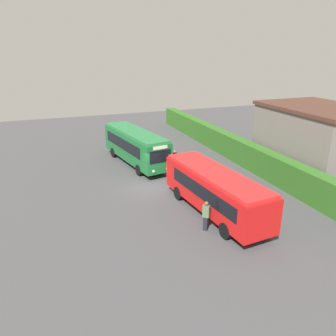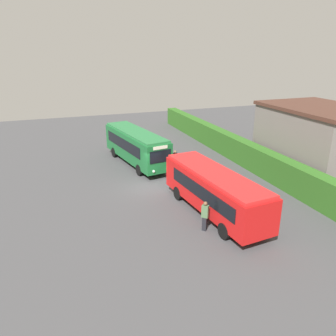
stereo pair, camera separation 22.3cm
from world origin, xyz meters
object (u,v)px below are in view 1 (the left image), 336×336
object	(u,v)px
person_center	(221,182)
person_right	(206,215)
bus_green	(135,145)
bus_red	(215,189)
person_left	(175,160)

from	to	relation	value
person_center	person_right	distance (m)	5.90
bus_green	person_center	size ratio (longest dim) A/B	5.99
bus_red	bus_green	bearing A→B (deg)	5.36
person_right	person_center	bearing A→B (deg)	-172.61
person_left	person_center	distance (m)	6.03
person_left	bus_green	bearing A→B (deg)	179.19
bus_green	person_center	distance (m)	9.96
person_left	person_right	distance (m)	10.72
bus_green	person_center	bearing A→B (deg)	16.05
bus_green	person_right	world-z (taller)	bus_green
bus_red	person_center	xyz separation A→B (m)	(-2.85, 2.07, -0.85)
bus_red	person_center	bearing A→B (deg)	-41.45
bus_green	person_center	xyz separation A→B (m)	(8.92, 4.32, -0.98)
bus_green	person_center	world-z (taller)	bus_green
person_center	person_right	size ratio (longest dim) A/B	0.87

